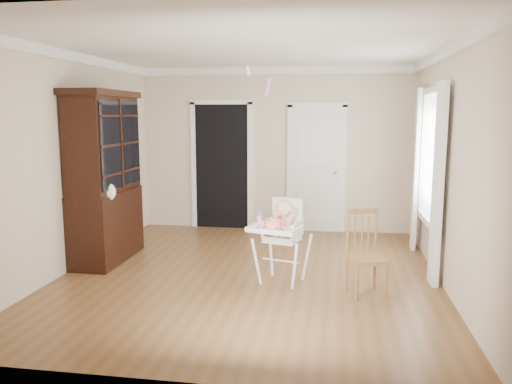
% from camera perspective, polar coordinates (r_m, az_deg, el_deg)
% --- Properties ---
extents(floor, '(5.00, 5.00, 0.00)m').
position_cam_1_polar(floor, '(6.17, -0.79, -9.46)').
color(floor, brown).
rests_on(floor, ground).
extents(ceiling, '(5.00, 5.00, 0.00)m').
position_cam_1_polar(ceiling, '(5.90, -0.85, 16.28)').
color(ceiling, white).
rests_on(ceiling, wall_back).
extents(wall_back, '(4.50, 0.00, 4.50)m').
position_cam_1_polar(wall_back, '(8.35, 2.12, 4.84)').
color(wall_back, beige).
rests_on(wall_back, floor).
extents(wall_left, '(0.00, 5.00, 5.00)m').
position_cam_1_polar(wall_left, '(6.65, -20.34, 3.23)').
color(wall_left, beige).
rests_on(wall_left, floor).
extents(wall_right, '(0.00, 5.00, 5.00)m').
position_cam_1_polar(wall_right, '(5.93, 21.16, 2.56)').
color(wall_right, beige).
rests_on(wall_right, floor).
extents(crown_molding, '(4.50, 5.00, 0.12)m').
position_cam_1_polar(crown_molding, '(5.89, -0.85, 15.70)').
color(crown_molding, white).
rests_on(crown_molding, ceiling).
extents(doorway, '(1.06, 0.05, 2.22)m').
position_cam_1_polar(doorway, '(8.51, -3.94, 3.27)').
color(doorway, black).
rests_on(doorway, wall_back).
extents(closet_door, '(0.96, 0.09, 2.13)m').
position_cam_1_polar(closet_door, '(8.30, 6.90, 2.50)').
color(closet_door, white).
rests_on(closet_door, wall_back).
extents(window_right, '(0.13, 1.84, 2.30)m').
position_cam_1_polar(window_right, '(6.70, 19.12, 2.80)').
color(window_right, white).
rests_on(window_right, wall_right).
extents(high_chair, '(0.72, 0.82, 0.99)m').
position_cam_1_polar(high_chair, '(5.76, 3.00, -4.45)').
color(high_chair, white).
rests_on(high_chair, floor).
extents(baby, '(0.27, 0.25, 0.41)m').
position_cam_1_polar(baby, '(5.76, 3.12, -3.14)').
color(baby, beige).
rests_on(baby, high_chair).
extents(cake, '(0.24, 0.24, 0.11)m').
position_cam_1_polar(cake, '(5.50, 1.88, -3.69)').
color(cake, silver).
rests_on(cake, high_chair).
extents(sippy_cup, '(0.07, 0.07, 0.17)m').
position_cam_1_polar(sippy_cup, '(5.72, 0.39, -3.03)').
color(sippy_cup, '#DE88C3').
rests_on(sippy_cup, high_chair).
extents(china_cabinet, '(0.59, 1.33, 2.24)m').
position_cam_1_polar(china_cabinet, '(6.85, -16.89, 1.65)').
color(china_cabinet, black).
rests_on(china_cabinet, floor).
extents(dining_chair, '(0.47, 0.47, 0.92)m').
position_cam_1_polar(dining_chair, '(5.54, 12.43, -7.15)').
color(dining_chair, brown).
rests_on(dining_chair, floor).
extents(streamer, '(0.13, 0.48, 0.15)m').
position_cam_1_polar(streamer, '(5.73, -0.91, 13.68)').
color(streamer, '#FF93D4').
rests_on(streamer, ceiling).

